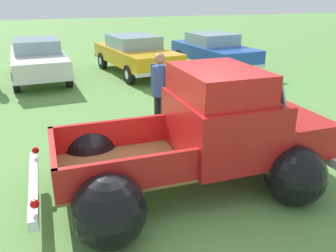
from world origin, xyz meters
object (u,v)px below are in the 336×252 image
(vintage_pickup_truck, at_px, (206,141))
(show_car_0, at_px, (38,58))
(show_car_1, at_px, (135,53))
(spectator_1, at_px, (160,89))
(show_car_2, at_px, (213,50))

(vintage_pickup_truck, distance_m, show_car_0, 9.03)
(vintage_pickup_truck, xyz_separation_m, show_car_1, (1.03, 8.58, 0.03))
(vintage_pickup_truck, relative_size, spectator_1, 2.59)
(show_car_1, xyz_separation_m, show_car_2, (3.17, -0.33, -0.00))
(show_car_1, height_order, show_car_2, same)
(show_car_2, height_order, spectator_1, spectator_1)
(show_car_0, distance_m, show_car_1, 3.53)
(show_car_0, xyz_separation_m, show_car_1, (3.53, -0.10, 0.00))
(show_car_0, relative_size, spectator_1, 2.59)
(show_car_0, bearing_deg, spectator_1, 18.34)
(spectator_1, bearing_deg, vintage_pickup_truck, 62.62)
(show_car_0, bearing_deg, show_car_1, 85.10)
(show_car_2, bearing_deg, show_car_1, -101.42)
(vintage_pickup_truck, distance_m, show_car_2, 9.26)
(show_car_1, distance_m, spectator_1, 6.30)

